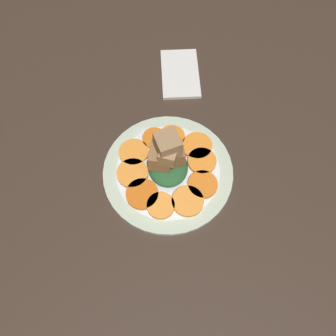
# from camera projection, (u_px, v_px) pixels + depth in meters

# --- Properties ---
(table_slab) EXTENTS (1.20, 1.20, 0.02)m
(table_slab) POSITION_uv_depth(u_px,v_px,m) (168.00, 174.00, 0.70)
(table_slab) COLOR #38281E
(table_slab) RESTS_ON ground
(plate) EXTENTS (0.27, 0.27, 0.01)m
(plate) POSITION_uv_depth(u_px,v_px,m) (168.00, 171.00, 0.68)
(plate) COLOR beige
(plate) RESTS_ON table_slab
(carrot_slice_0) EXTENTS (0.05, 0.05, 0.01)m
(carrot_slice_0) POSITION_uv_depth(u_px,v_px,m) (154.00, 139.00, 0.70)
(carrot_slice_0) COLOR orange
(carrot_slice_0) RESTS_ON plate
(carrot_slice_1) EXTENTS (0.06, 0.06, 0.01)m
(carrot_slice_1) POSITION_uv_depth(u_px,v_px,m) (134.00, 152.00, 0.69)
(carrot_slice_1) COLOR orange
(carrot_slice_1) RESTS_ON plate
(carrot_slice_2) EXTENTS (0.06, 0.06, 0.01)m
(carrot_slice_2) POSITION_uv_depth(u_px,v_px,m) (132.00, 173.00, 0.67)
(carrot_slice_2) COLOR orange
(carrot_slice_2) RESTS_ON plate
(carrot_slice_3) EXTENTS (0.07, 0.07, 0.01)m
(carrot_slice_3) POSITION_uv_depth(u_px,v_px,m) (142.00, 194.00, 0.65)
(carrot_slice_3) COLOR orange
(carrot_slice_3) RESTS_ON plate
(carrot_slice_4) EXTENTS (0.05, 0.05, 0.01)m
(carrot_slice_4) POSITION_uv_depth(u_px,v_px,m) (161.00, 206.00, 0.64)
(carrot_slice_4) COLOR orange
(carrot_slice_4) RESTS_ON plate
(carrot_slice_5) EXTENTS (0.06, 0.06, 0.01)m
(carrot_slice_5) POSITION_uv_depth(u_px,v_px,m) (188.00, 201.00, 0.64)
(carrot_slice_5) COLOR orange
(carrot_slice_5) RESTS_ON plate
(carrot_slice_6) EXTENTS (0.06, 0.06, 0.01)m
(carrot_slice_6) POSITION_uv_depth(u_px,v_px,m) (203.00, 185.00, 0.66)
(carrot_slice_6) COLOR orange
(carrot_slice_6) RESTS_ON plate
(carrot_slice_7) EXTENTS (0.06, 0.06, 0.01)m
(carrot_slice_7) POSITION_uv_depth(u_px,v_px,m) (202.00, 161.00, 0.68)
(carrot_slice_7) COLOR orange
(carrot_slice_7) RESTS_ON plate
(carrot_slice_8) EXTENTS (0.06, 0.06, 0.01)m
(carrot_slice_8) POSITION_uv_depth(u_px,v_px,m) (197.00, 146.00, 0.70)
(carrot_slice_8) COLOR orange
(carrot_slice_8) RESTS_ON plate
(carrot_slice_9) EXTENTS (0.06, 0.06, 0.01)m
(carrot_slice_9) POSITION_uv_depth(u_px,v_px,m) (172.00, 137.00, 0.71)
(carrot_slice_9) COLOR orange
(carrot_slice_9) RESTS_ON plate
(center_pile) EXTENTS (0.09, 0.08, 0.11)m
(center_pile) POSITION_uv_depth(u_px,v_px,m) (167.00, 158.00, 0.64)
(center_pile) COLOR #235128
(center_pile) RESTS_ON plate
(fork) EXTENTS (0.18, 0.02, 0.00)m
(fork) POSITION_uv_depth(u_px,v_px,m) (144.00, 162.00, 0.68)
(fork) COLOR silver
(fork) RESTS_ON plate
(napkin) EXTENTS (0.15, 0.09, 0.01)m
(napkin) POSITION_uv_depth(u_px,v_px,m) (180.00, 73.00, 0.80)
(napkin) COLOR silver
(napkin) RESTS_ON table_slab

